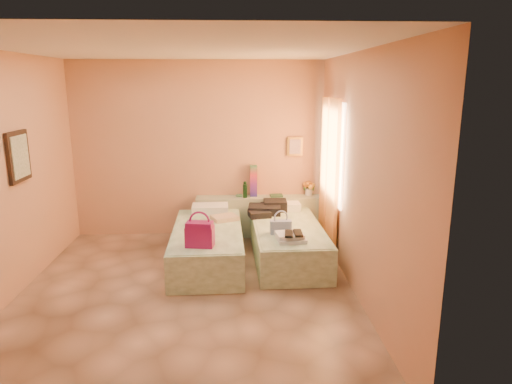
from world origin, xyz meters
TOP-DOWN VIEW (x-y plane):
  - ground at (0.00, 0.00)m, footprint 4.50×4.50m
  - room_walls at (0.21, 0.57)m, footprint 4.02×4.51m
  - headboard_ledge at (0.98, 2.10)m, footprint 2.05×0.30m
  - bed_left at (0.19, 0.94)m, footprint 0.96×2.02m
  - bed_right at (1.32, 1.05)m, footprint 0.96×2.02m
  - water_bottle at (0.74, 2.06)m, footprint 0.08×0.08m
  - rainbow_box at (0.88, 2.16)m, footprint 0.11×0.11m
  - small_dish at (0.64, 2.15)m, footprint 0.12×0.12m
  - green_book at (1.25, 2.10)m, footprint 0.21×0.16m
  - flower_vase at (1.79, 2.18)m, footprint 0.21×0.21m
  - magenta_handbag at (0.15, 0.25)m, footprint 0.36×0.24m
  - khaki_garment at (0.42, 1.34)m, footprint 0.44×0.40m
  - clothes_pile at (1.07, 1.65)m, footprint 0.56×0.56m
  - blue_handbag at (1.18, 0.68)m, footprint 0.28×0.13m
  - towel_stack at (1.29, 0.39)m, footprint 0.38×0.33m
  - sandal_pair at (1.31, 0.34)m, footprint 0.22×0.28m

SIDE VIEW (x-z plane):
  - ground at x=0.00m, z-range 0.00..0.00m
  - bed_left at x=0.19m, z-range 0.00..0.50m
  - bed_right at x=1.32m, z-range 0.00..0.50m
  - headboard_ledge at x=0.98m, z-range 0.00..0.65m
  - khaki_garment at x=0.42m, z-range 0.50..0.56m
  - towel_stack at x=1.29m, z-range 0.50..0.60m
  - clothes_pile at x=1.07m, z-range 0.50..0.66m
  - blue_handbag at x=1.18m, z-range 0.50..0.68m
  - sandal_pair at x=1.31m, z-range 0.60..0.63m
  - magenta_handbag at x=0.15m, z-range 0.50..0.82m
  - small_dish at x=0.64m, z-range 0.65..0.68m
  - green_book at x=1.25m, z-range 0.65..0.68m
  - water_bottle at x=0.74m, z-range 0.65..0.90m
  - flower_vase at x=1.79m, z-range 0.65..0.92m
  - rainbow_box at x=0.88m, z-range 0.65..1.16m
  - room_walls at x=0.21m, z-range 0.38..3.19m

